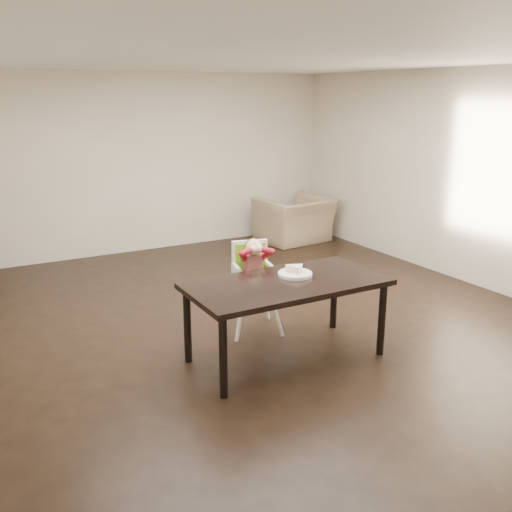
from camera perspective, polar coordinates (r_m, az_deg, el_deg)
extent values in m
plane|color=black|center=(6.19, 0.81, -6.60)|extent=(7.00, 7.00, 0.00)
cube|color=beige|center=(8.99, -10.51, 9.11)|extent=(6.00, 0.02, 2.70)
cube|color=beige|center=(7.75, 20.63, 7.32)|extent=(0.02, 7.00, 2.70)
cube|color=white|center=(5.73, 0.93, 19.20)|extent=(6.00, 7.00, 0.02)
cube|color=black|center=(5.14, 3.08, -2.80)|extent=(1.80, 0.90, 0.05)
cylinder|color=black|center=(4.61, -3.29, -10.11)|extent=(0.07, 0.07, 0.70)
cylinder|color=black|center=(5.46, 12.47, -6.21)|extent=(0.07, 0.07, 0.70)
cylinder|color=black|center=(5.23, -6.87, -6.95)|extent=(0.07, 0.07, 0.70)
cylinder|color=black|center=(5.99, 7.80, -3.96)|extent=(0.07, 0.07, 0.70)
cylinder|color=white|center=(5.69, -1.58, -5.86)|extent=(0.04, 0.04, 0.52)
cylinder|color=white|center=(5.79, 1.99, -5.49)|extent=(0.04, 0.04, 0.52)
cylinder|color=white|center=(6.03, -2.45, -4.60)|extent=(0.04, 0.04, 0.52)
cylinder|color=white|center=(6.12, 0.94, -4.27)|extent=(0.04, 0.04, 0.52)
cube|color=white|center=(5.82, -0.28, -2.65)|extent=(0.44, 0.41, 0.05)
cube|color=#6FB817|center=(5.81, -0.28, -2.34)|extent=(0.35, 0.34, 0.03)
cube|color=white|center=(5.89, -0.65, -0.25)|extent=(0.37, 0.13, 0.39)
cube|color=#6FB817|center=(5.86, -0.58, -0.41)|extent=(0.31, 0.09, 0.35)
cube|color=black|center=(5.78, -0.98, -0.64)|extent=(0.07, 0.17, 0.02)
cube|color=black|center=(5.81, 0.17, -0.55)|extent=(0.07, 0.17, 0.02)
cylinder|color=red|center=(5.76, -0.28, -1.03)|extent=(0.26, 0.26, 0.25)
sphere|color=beige|center=(5.69, -0.23, 0.88)|extent=(0.20, 0.20, 0.17)
ellipsoid|color=brown|center=(5.71, -0.29, 1.12)|extent=(0.20, 0.20, 0.13)
sphere|color=beige|center=(5.60, -0.31, 0.68)|extent=(0.09, 0.09, 0.07)
sphere|color=beige|center=(5.62, 0.33, 0.73)|extent=(0.09, 0.09, 0.07)
cylinder|color=white|center=(5.29, 3.93, -1.85)|extent=(0.41, 0.41, 0.02)
torus|color=white|center=(5.28, 3.93, -1.71)|extent=(0.41, 0.41, 0.02)
imported|color=tan|center=(9.45, 3.92, 4.36)|extent=(1.18, 0.83, 0.97)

